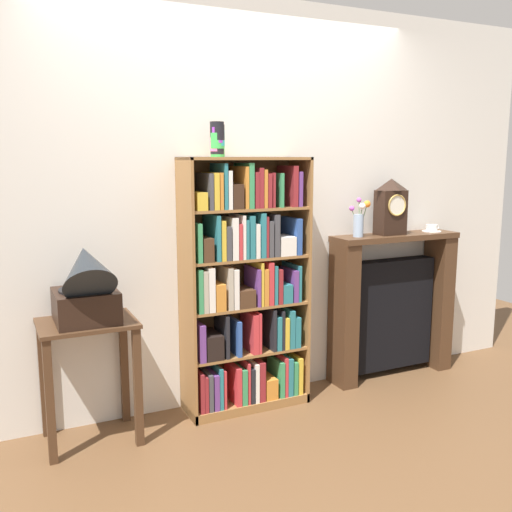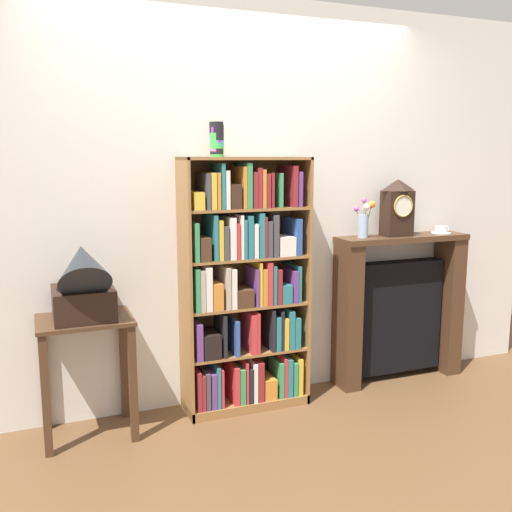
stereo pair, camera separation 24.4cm
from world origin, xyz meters
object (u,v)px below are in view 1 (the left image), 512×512
flower_vase (360,219)px  teacup_with_saucer (432,229)px  cup_stack (217,139)px  side_table_left (88,355)px  mantel_clock (391,207)px  gramophone (86,287)px  bookshelf (245,293)px  fireplace_mantel (391,306)px

flower_vase → teacup_with_saucer: flower_vase is taller
cup_stack → side_table_left: size_ratio=0.29×
side_table_left → mantel_clock: mantel_clock is taller
flower_vase → gramophone: bearing=-176.3°
bookshelf → fireplace_mantel: bearing=2.5°
bookshelf → gramophone: size_ratio=3.10×
side_table_left → gramophone: 0.41m
side_table_left → fireplace_mantel: size_ratio=0.67×
cup_stack → bookshelf: bearing=-13.0°
cup_stack → teacup_with_saucer: bearing=-0.1°
mantel_clock → side_table_left: bearing=-178.0°
bookshelf → side_table_left: 1.02m
bookshelf → mantel_clock: (1.15, 0.03, 0.50)m
side_table_left → flower_vase: flower_vase is taller
gramophone → fireplace_mantel: 2.23m
cup_stack → mantel_clock: 1.39m
side_table_left → mantel_clock: (2.14, 0.08, 0.75)m
gramophone → fireplace_mantel: bearing=3.8°
cup_stack → fireplace_mantel: cup_stack is taller
side_table_left → fireplace_mantel: bearing=2.6°
fireplace_mantel → teacup_with_saucer: (0.33, -0.02, 0.56)m
fireplace_mantel → mantel_clock: (-0.06, -0.02, 0.74)m
cup_stack → side_table_left: cup_stack is taller
gramophone → fireplace_mantel: (2.19, 0.15, -0.39)m
fireplace_mantel → teacup_with_saucer: teacup_with_saucer is taller
fireplace_mantel → teacup_with_saucer: bearing=-3.4°
fireplace_mantel → flower_vase: (-0.32, -0.03, 0.66)m
cup_stack → flower_vase: size_ratio=0.77×
side_table_left → flower_vase: (1.87, 0.07, 0.67)m
cup_stack → teacup_with_saucer: cup_stack is taller
teacup_with_saucer → bookshelf: bearing=-178.8°
gramophone → fireplace_mantel: gramophone is taller
cup_stack → gramophone: bearing=-171.0°
side_table_left → flower_vase: bearing=2.2°
cup_stack → gramophone: size_ratio=0.40×
bookshelf → cup_stack: 0.97m
bookshelf → side_table_left: size_ratio=2.27×
flower_vase → teacup_with_saucer: bearing=0.6°
flower_vase → teacup_with_saucer: 0.67m
bookshelf → teacup_with_saucer: bookshelf is taller
fireplace_mantel → mantel_clock: bearing=-158.4°
gramophone → flower_vase: (1.87, 0.12, 0.27)m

